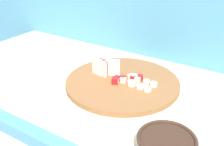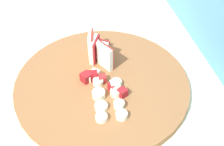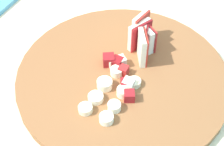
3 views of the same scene
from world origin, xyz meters
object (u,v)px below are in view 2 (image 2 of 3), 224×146
at_px(apple_wedge_fan, 98,50).
at_px(banana_slice_rows, 108,99).
at_px(apple_dice_pile, 103,81).
at_px(cutting_board, 102,84).

height_order(apple_wedge_fan, banana_slice_rows, apple_wedge_fan).
distance_m(apple_wedge_fan, apple_dice_pile, 0.09).
height_order(cutting_board, banana_slice_rows, banana_slice_rows).
bearing_deg(apple_wedge_fan, cutting_board, -4.23).
height_order(apple_wedge_fan, apple_dice_pile, apple_wedge_fan).
relative_size(apple_wedge_fan, banana_slice_rows, 0.78).
bearing_deg(apple_dice_pile, cutting_board, -178.81).
distance_m(cutting_board, banana_slice_rows, 0.06).
distance_m(cutting_board, apple_wedge_fan, 0.09).
xyz_separation_m(cutting_board, apple_dice_pile, (0.01, 0.00, 0.02)).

